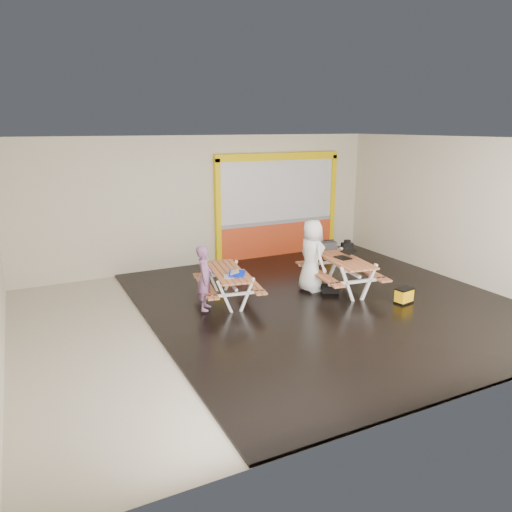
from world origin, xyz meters
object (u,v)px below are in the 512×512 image
picnic_table_left (228,278)px  person_right (312,256)px  laptop_right (345,255)px  blue_pouch (237,273)px  picnic_table_right (341,265)px  person_left (205,278)px  backpack (347,249)px  dark_case (330,289)px  fluke_bag (404,296)px  toolbox (328,245)px  laptop_left (231,275)px

picnic_table_left → person_right: 2.03m
laptop_right → blue_pouch: size_ratio=1.39×
picnic_table_left → picnic_table_right: 2.67m
person_left → person_right: (2.65, 0.14, 0.10)m
person_left → blue_pouch: bearing=-64.8°
blue_pouch → person_left: bearing=175.9°
picnic_table_right → laptop_right: bearing=-64.3°
person_right → backpack: person_right is taller
blue_pouch → dark_case: blue_pouch is taller
backpack → dark_case: 1.45m
picnic_table_right → dark_case: size_ratio=5.67×
fluke_bag → laptop_right: bearing=117.4°
person_left → dark_case: 3.05m
picnic_table_left → laptop_right: 2.74m
backpack → person_right: bearing=-159.9°
toolbox → fluke_bag: size_ratio=1.06×
picnic_table_left → person_left: (-0.66, -0.36, 0.20)m
blue_pouch → fluke_bag: blue_pouch is taller
person_left → dark_case: person_left is taller
picnic_table_right → person_left: (-3.29, 0.11, 0.13)m
person_left → picnic_table_left: bearing=-32.4°
picnic_table_left → picnic_table_right: picnic_table_right is taller
person_right → backpack: size_ratio=3.67×
picnic_table_left → laptop_left: bearing=-105.3°
laptop_right → dark_case: 0.83m
backpack → dark_case: backpack is taller
laptop_left → toolbox: bearing=14.1°
laptop_left → picnic_table_right: bearing=-0.7°
person_right → dark_case: bearing=-133.7°
blue_pouch → dark_case: (2.29, -0.11, -0.65)m
laptop_right → backpack: (0.69, 0.83, -0.12)m
picnic_table_left → toolbox: size_ratio=4.43×
person_left → fluke_bag: (3.99, -1.46, -0.55)m
picnic_table_right → laptop_left: (-2.75, 0.04, 0.14)m
laptop_right → fluke_bag: size_ratio=1.02×
picnic_table_right → person_right: 0.72m
picnic_table_right → toolbox: (0.14, 0.76, 0.29)m
picnic_table_left → laptop_right: bearing=-11.5°
picnic_table_left → person_left: person_left is taller
laptop_right → backpack: bearing=50.5°
blue_pouch → dark_case: 2.39m
laptop_left → toolbox: 2.98m
backpack → fluke_bag: bearing=-90.7°
laptop_right → toolbox: bearing=83.1°
dark_case → blue_pouch: bearing=177.2°
laptop_right → toolbox: toolbox is taller
blue_pouch → fluke_bag: size_ratio=0.73×
toolbox → laptop_left: bearing=-165.9°
picnic_table_left → toolbox: toolbox is taller
person_left → fluke_bag: person_left is taller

